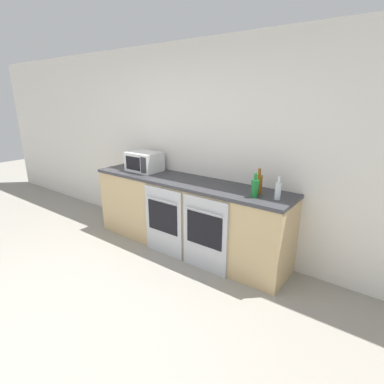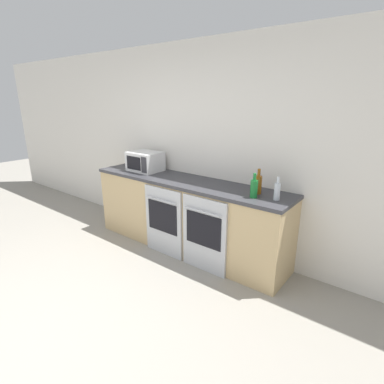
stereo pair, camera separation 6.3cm
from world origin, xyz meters
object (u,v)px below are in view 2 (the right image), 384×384
oven_right (204,235)px  bottle_green (254,188)px  bottle_clear (277,191)px  oven_left (163,221)px  microwave (145,161)px  bottle_amber (258,184)px

oven_right → bottle_green: bottle_green is taller
bottle_green → bottle_clear: bearing=18.9°
oven_left → microwave: bearing=151.8°
microwave → bottle_green: (1.76, -0.15, -0.03)m
oven_left → bottle_amber: size_ratio=3.23×
bottle_amber → microwave: bearing=180.0°
bottle_amber → bottle_clear: bearing=-16.9°
oven_right → bottle_green: (0.48, 0.20, 0.59)m
oven_right → bottle_amber: size_ratio=3.23×
bottle_green → bottle_amber: (-0.03, 0.15, 0.01)m
bottle_clear → microwave: bearing=177.8°
oven_right → bottle_clear: (0.70, 0.27, 0.59)m
oven_left → bottle_clear: size_ratio=3.65×
oven_right → bottle_clear: bottle_clear is taller
bottle_green → oven_right: bearing=-157.5°
oven_right → microwave: size_ratio=1.96×
oven_left → bottle_green: bottle_green is taller
microwave → bottle_green: microwave is taller
oven_left → microwave: (-0.65, 0.35, 0.62)m
oven_right → bottle_amber: (0.45, 0.35, 0.60)m
oven_left → microwave: size_ratio=1.96×
bottle_amber → bottle_green: bearing=-80.0°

